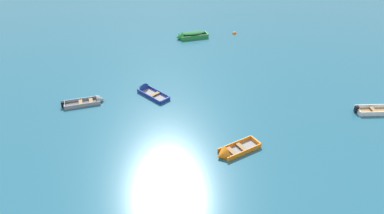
{
  "coord_description": "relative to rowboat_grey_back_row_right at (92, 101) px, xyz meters",
  "views": [
    {
      "loc": [
        -3.22,
        1.69,
        13.62
      ],
      "look_at": [
        0.0,
        22.66,
        0.15
      ],
      "focal_mm": 33.2,
      "sensor_mm": 36.0,
      "label": 1
    }
  ],
  "objects": [
    {
      "name": "rowboat_white_midfield_left",
      "position": [
        20.26,
        -4.37,
        0.02
      ],
      "size": [
        3.05,
        1.27,
        0.9
      ],
      "color": "#99754C",
      "rests_on": "ground_plane"
    },
    {
      "name": "rowboat_orange_far_back",
      "position": [
        8.47,
        -7.21,
        0.01
      ],
      "size": [
        3.03,
        1.99,
        0.91
      ],
      "color": "gray",
      "rests_on": "ground_plane"
    },
    {
      "name": "rowboat_grey_back_row_right",
      "position": [
        0.0,
        0.0,
        0.0
      ],
      "size": [
        3.08,
        1.25,
        0.8
      ],
      "color": "#4C4C51",
      "rests_on": "ground_plane"
    },
    {
      "name": "rowboat_deep_blue_center",
      "position": [
        3.96,
        1.0,
        -0.0
      ],
      "size": [
        2.57,
        2.99,
        0.92
      ],
      "color": "gray",
      "rests_on": "ground_plane"
    },
    {
      "name": "mooring_buoy_outer_edge",
      "position": [
        13.77,
        12.01,
        -0.13
      ],
      "size": [
        0.46,
        0.46,
        0.46
      ],
      "primitive_type": "sphere",
      "color": "orange",
      "rests_on": "ground_plane"
    },
    {
      "name": "rowboat_green_cluster_outer",
      "position": [
        8.75,
        11.48,
        0.17
      ],
      "size": [
        3.44,
        1.63,
        1.1
      ],
      "color": "#4C4C51",
      "rests_on": "ground_plane"
    }
  ]
}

